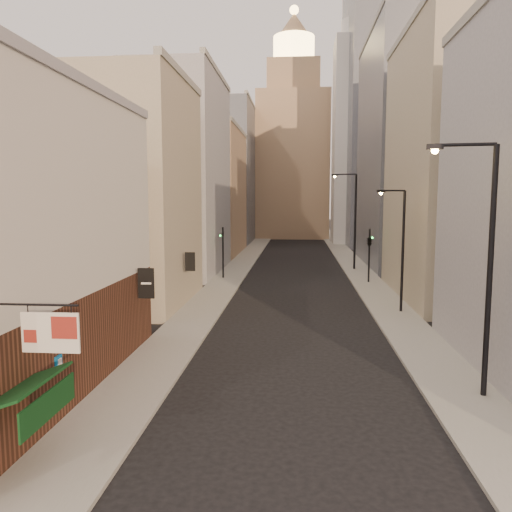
{
  "coord_description": "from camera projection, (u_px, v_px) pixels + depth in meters",
  "views": [
    {
      "loc": [
        0.03,
        -9.45,
        7.7
      ],
      "look_at": [
        -2.22,
        17.6,
        4.57
      ],
      "focal_mm": 35.0,
      "sensor_mm": 36.0,
      "label": 1
    }
  ],
  "objects": [
    {
      "name": "white_tower",
      "position": [
        357.0,
        134.0,
        84.51
      ],
      "size": [
        8.0,
        8.0,
        41.5
      ],
      "color": "silver",
      "rests_on": "ground"
    },
    {
      "name": "right_bldg_wingrid",
      "position": [
        403.0,
        152.0,
        57.27
      ],
      "size": [
        8.0,
        20.0,
        26.0
      ],
      "primitive_type": "cube",
      "color": "gray",
      "rests_on": "ground"
    },
    {
      "name": "left_bldg_wingrid",
      "position": [
        230.0,
        175.0,
        89.06
      ],
      "size": [
        8.0,
        20.0,
        24.0
      ],
      "primitive_type": "cube",
      "color": "gray",
      "rests_on": "ground"
    },
    {
      "name": "streetlamp_near",
      "position": [
        484.0,
        256.0,
        18.72
      ],
      "size": [
        2.55,
        0.5,
        9.75
      ],
      "rotation": [
        0.0,
        0.0,
        -0.11
      ],
      "color": "black",
      "rests_on": "ground"
    },
    {
      "name": "right_bldg_beige",
      "position": [
        456.0,
        168.0,
        37.81
      ],
      "size": [
        8.0,
        16.0,
        20.0
      ],
      "primitive_type": "cube",
      "color": "gray",
      "rests_on": "ground"
    },
    {
      "name": "traffic_light_left",
      "position": [
        223.0,
        241.0,
        47.58
      ],
      "size": [
        0.57,
        0.49,
        5.0
      ],
      "rotation": [
        0.0,
        0.0,
        3.22
      ],
      "color": "black",
      "rests_on": "ground"
    },
    {
      "name": "left_bldg_beige",
      "position": [
        131.0,
        195.0,
        36.06
      ],
      "size": [
        8.0,
        12.0,
        16.0
      ],
      "primitive_type": "cube",
      "color": "gray",
      "rests_on": "ground"
    },
    {
      "name": "left_bldg_grey",
      "position": [
        182.0,
        176.0,
        51.67
      ],
      "size": [
        8.0,
        16.0,
        20.0
      ],
      "primitive_type": "cube",
      "color": "gray",
      "rests_on": "ground"
    },
    {
      "name": "near_building_left",
      "position": [
        13.0,
        242.0,
        19.37
      ],
      "size": [
        8.3,
        23.04,
        12.3
      ],
      "color": "#502D1E",
      "rests_on": "ground"
    },
    {
      "name": "streetlamp_far",
      "position": [
        353.0,
        215.0,
        53.4
      ],
      "size": [
        2.66,
        0.9,
        10.36
      ],
      "rotation": [
        0.0,
        0.0,
        -0.26
      ],
      "color": "black",
      "rests_on": "ground"
    },
    {
      "name": "streetlamp_mid",
      "position": [
        400.0,
        244.0,
        33.07
      ],
      "size": [
        2.02,
        1.05,
        8.28
      ],
      "rotation": [
        0.0,
        0.0,
        0.43
      ],
      "color": "black",
      "rests_on": "ground"
    },
    {
      "name": "traffic_light_right",
      "position": [
        370.0,
        241.0,
        45.03
      ],
      "size": [
        0.73,
        0.73,
        5.0
      ],
      "rotation": [
        0.0,
        0.0,
        3.01
      ],
      "color": "black",
      "rests_on": "ground"
    },
    {
      "name": "highrise",
      "position": [
        407.0,
        90.0,
        83.05
      ],
      "size": [
        21.0,
        23.0,
        51.2
      ],
      "color": "gray",
      "rests_on": "ground"
    },
    {
      "name": "clock_tower",
      "position": [
        293.0,
        149.0,
        99.39
      ],
      "size": [
        14.0,
        14.0,
        44.9
      ],
      "color": "#A48262",
      "rests_on": "ground"
    },
    {
      "name": "sidewalk_left",
      "position": [
        247.0,
        257.0,
        65.22
      ],
      "size": [
        3.0,
        140.0,
        0.15
      ],
      "primitive_type": "cube",
      "color": "gray",
      "rests_on": "ground"
    },
    {
      "name": "sidewalk_right",
      "position": [
        347.0,
        258.0,
        64.15
      ],
      "size": [
        3.0,
        140.0,
        0.15
      ],
      "primitive_type": "cube",
      "color": "gray",
      "rests_on": "ground"
    },
    {
      "name": "left_bldg_tan",
      "position": [
        211.0,
        193.0,
        69.66
      ],
      "size": [
        8.0,
        18.0,
        17.0
      ],
      "primitive_type": "cube",
      "color": "#A48262",
      "rests_on": "ground"
    }
  ]
}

